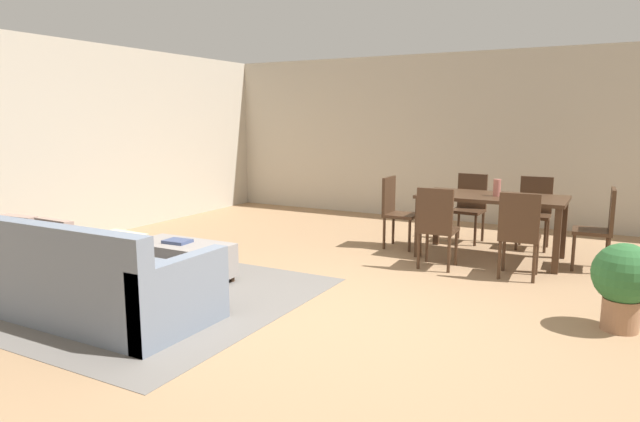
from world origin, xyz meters
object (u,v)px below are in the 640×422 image
(couch, at_px, (82,282))
(dining_chair_near_right, at_px, (519,230))
(dining_chair_far_right, at_px, (535,208))
(vase_centerpiece, at_px, (497,188))
(potted_plant, at_px, (624,280))
(dining_chair_head_east, at_px, (601,224))
(dining_chair_head_west, at_px, (395,208))
(dining_chair_near_left, at_px, (436,223))
(ottoman_table, at_px, (182,259))
(book_on_ottoman, at_px, (178,241))
(dining_table, at_px, (492,203))
(dining_chair_far_left, at_px, (470,204))

(couch, distance_m, dining_chair_near_right, 4.25)
(dining_chair_far_right, xyz_separation_m, vase_centerpiece, (-0.33, -0.85, 0.34))
(vase_centerpiece, relative_size, potted_plant, 0.28)
(dining_chair_head_east, height_order, dining_chair_head_west, same)
(couch, height_order, vase_centerpiece, vase_centerpiece)
(dining_chair_near_left, xyz_separation_m, dining_chair_near_right, (0.87, 0.02, 0.00))
(ottoman_table, height_order, book_on_ottoman, book_on_ottoman)
(dining_table, bearing_deg, dining_chair_head_east, 0.10)
(book_on_ottoman, bearing_deg, dining_chair_far_right, 48.03)
(dining_chair_near_left, xyz_separation_m, dining_chair_far_left, (-0.03, 1.61, 0.00))
(ottoman_table, xyz_separation_m, dining_table, (2.59, 2.52, 0.44))
(couch, relative_size, vase_centerpiece, 11.38)
(dining_table, distance_m, potted_plant, 2.37)
(dining_table, distance_m, dining_chair_far_right, 0.91)
(dining_chair_far_right, distance_m, dining_chair_head_east, 1.14)
(dining_chair_head_west, height_order, book_on_ottoman, dining_chair_head_west)
(ottoman_table, distance_m, dining_chair_head_west, 2.87)
(couch, relative_size, dining_chair_head_east, 2.49)
(book_on_ottoman, relative_size, potted_plant, 0.37)
(couch, height_order, dining_chair_head_west, dining_chair_head_west)
(couch, relative_size, dining_chair_far_left, 2.49)
(book_on_ottoman, bearing_deg, dining_table, 43.93)
(couch, bearing_deg, dining_chair_head_west, 68.44)
(dining_table, relative_size, vase_centerpiece, 8.31)
(dining_chair_head_east, distance_m, dining_chair_head_west, 2.39)
(ottoman_table, bearing_deg, dining_chair_far_right, 48.28)
(dining_chair_far_right, relative_size, dining_chair_head_west, 1.00)
(book_on_ottoman, distance_m, potted_plant, 4.09)
(dining_chair_head_east, relative_size, vase_centerpiece, 4.57)
(dining_chair_head_west, bearing_deg, dining_chair_far_left, 47.37)
(dining_chair_far_right, distance_m, dining_chair_head_west, 1.80)
(dining_chair_head_east, bearing_deg, vase_centerpiece, -178.20)
(dining_chair_near_right, distance_m, vase_centerpiece, 0.92)
(dining_table, bearing_deg, dining_chair_head_west, -178.70)
(dining_chair_near_right, bearing_deg, dining_table, 119.34)
(couch, xyz_separation_m, dining_chair_head_west, (1.45, 3.66, 0.23))
(dining_chair_far_left, distance_m, dining_chair_head_east, 1.81)
(dining_chair_far_right, height_order, dining_chair_head_east, same)
(ottoman_table, bearing_deg, couch, -93.00)
(book_on_ottoman, bearing_deg, dining_chair_near_left, 37.86)
(dining_table, relative_size, dining_chair_near_left, 1.82)
(dining_chair_head_east, bearing_deg, couch, -136.10)
(dining_chair_near_left, height_order, vase_centerpiece, vase_centerpiece)
(dining_chair_far_left, distance_m, potted_plant, 3.27)
(dining_table, xyz_separation_m, dining_chair_head_east, (1.18, 0.00, -0.15))
(dining_chair_far_right, relative_size, dining_chair_head_east, 1.00)
(ottoman_table, bearing_deg, potted_plant, 8.92)
(book_on_ottoman, bearing_deg, dining_chair_head_east, 33.65)
(couch, height_order, dining_table, couch)
(dining_chair_head_east, distance_m, potted_plant, 1.91)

